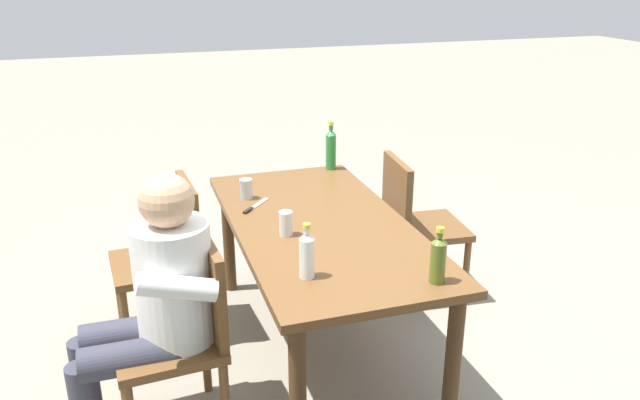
% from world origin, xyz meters
% --- Properties ---
extents(ground_plane, '(24.00, 24.00, 0.00)m').
position_xyz_m(ground_plane, '(0.00, 0.00, 0.00)').
color(ground_plane, gray).
extents(dining_table, '(1.72, 0.84, 0.72)m').
position_xyz_m(dining_table, '(0.00, 0.00, 0.64)').
color(dining_table, brown).
rests_on(dining_table, ground_plane).
extents(chair_far_left, '(0.47, 0.47, 0.87)m').
position_xyz_m(chair_far_left, '(-0.38, 0.72, 0.49)').
color(chair_far_left, brown).
rests_on(chair_far_left, ground_plane).
extents(chair_near_right, '(0.48, 0.48, 0.87)m').
position_xyz_m(chair_near_right, '(0.39, -0.72, 0.49)').
color(chair_near_right, brown).
rests_on(chair_near_right, ground_plane).
extents(chair_far_right, '(0.47, 0.47, 0.87)m').
position_xyz_m(chair_far_right, '(0.39, 0.72, 0.49)').
color(chair_far_right, brown).
rests_on(chair_far_right, ground_plane).
extents(person_in_white_shirt, '(0.47, 0.61, 1.18)m').
position_xyz_m(person_in_white_shirt, '(-0.39, 0.83, 0.66)').
color(person_in_white_shirt, white).
rests_on(person_in_white_shirt, ground_plane).
extents(bottle_green, '(0.06, 0.06, 0.30)m').
position_xyz_m(bottle_green, '(0.80, -0.33, 0.86)').
color(bottle_green, '#287A38').
rests_on(bottle_green, dining_table).
extents(bottle_clear, '(0.06, 0.06, 0.24)m').
position_xyz_m(bottle_clear, '(-0.53, 0.23, 0.83)').
color(bottle_clear, white).
rests_on(bottle_clear, dining_table).
extents(bottle_olive, '(0.06, 0.06, 0.24)m').
position_xyz_m(bottle_olive, '(-0.73, -0.26, 0.83)').
color(bottle_olive, '#566623').
rests_on(bottle_olive, dining_table).
extents(cup_glass, '(0.06, 0.06, 0.12)m').
position_xyz_m(cup_glass, '(-0.09, 0.20, 0.78)').
color(cup_glass, silver).
rests_on(cup_glass, dining_table).
extents(cup_steel, '(0.07, 0.07, 0.11)m').
position_xyz_m(cup_steel, '(0.44, 0.28, 0.78)').
color(cup_steel, '#B2B7BC').
rests_on(cup_steel, dining_table).
extents(table_knife, '(0.19, 0.18, 0.01)m').
position_xyz_m(table_knife, '(0.30, 0.27, 0.73)').
color(table_knife, silver).
rests_on(table_knife, dining_table).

